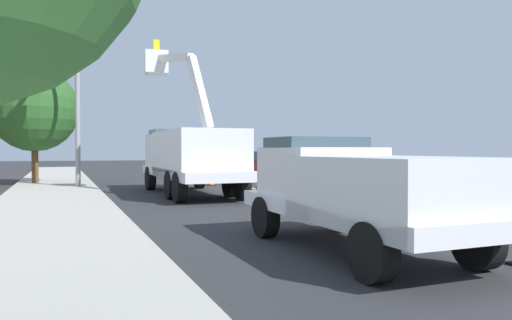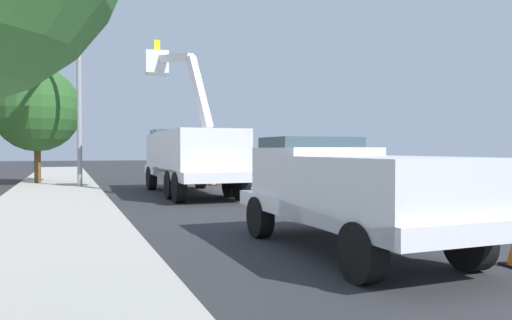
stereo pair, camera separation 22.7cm
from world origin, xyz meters
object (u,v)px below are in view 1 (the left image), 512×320
utility_bucket_truck (189,155)px  traffic_cone_mid_rear (258,188)px  service_pickup_truck (356,189)px  traffic_cone_trailing (212,177)px  traffic_signal_mast (79,52)px  passing_minivan (270,164)px  traffic_cone_mid_front (337,200)px

utility_bucket_truck → traffic_cone_mid_rear: bearing=-137.6°
service_pickup_truck → traffic_cone_mid_rear: size_ratio=7.52×
traffic_cone_trailing → traffic_signal_mast: 8.52m
utility_bucket_truck → passing_minivan: utility_bucket_truck is taller
service_pickup_truck → passing_minivan: service_pickup_truck is taller
passing_minivan → traffic_cone_mid_front: passing_minivan is taller
utility_bucket_truck → service_pickup_truck: utility_bucket_truck is taller
passing_minivan → traffic_cone_trailing: (-2.90, 3.97, -0.57)m
traffic_cone_mid_front → utility_bucket_truck: bearing=22.0°
traffic_cone_mid_front → traffic_signal_mast: (9.56, 7.31, 5.48)m
service_pickup_truck → passing_minivan: size_ratio=1.16×
traffic_cone_mid_front → service_pickup_truck: bearing=159.2°
passing_minivan → utility_bucket_truck: bearing=142.5°
passing_minivan → traffic_cone_mid_rear: size_ratio=6.46×
passing_minivan → traffic_signal_mast: traffic_signal_mast is taller
utility_bucket_truck → passing_minivan: 9.37m
utility_bucket_truck → traffic_cone_mid_front: utility_bucket_truck is taller
traffic_cone_mid_front → traffic_cone_trailing: (11.92, 1.27, -0.03)m
traffic_cone_mid_front → traffic_cone_mid_rear: traffic_cone_mid_front is taller
utility_bucket_truck → traffic_signal_mast: bearing=63.5°
traffic_cone_mid_rear → traffic_cone_trailing: 6.94m
traffic_cone_mid_front → traffic_signal_mast: size_ratio=0.10×
utility_bucket_truck → traffic_cone_trailing: 4.98m
utility_bucket_truck → traffic_signal_mast: size_ratio=0.96×
traffic_cone_mid_rear → traffic_signal_mast: bearing=55.0°
utility_bucket_truck → service_pickup_truck: bearing=-173.4°
traffic_cone_trailing → traffic_signal_mast: bearing=111.4°
service_pickup_truck → traffic_signal_mast: traffic_signal_mast is taller
traffic_cone_mid_front → traffic_cone_mid_rear: bearing=9.0°
passing_minivan → traffic_cone_mid_front: size_ratio=5.74×
service_pickup_truck → traffic_cone_mid_rear: (9.30, -0.85, -0.74)m
passing_minivan → traffic_cone_mid_rear: bearing=160.4°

